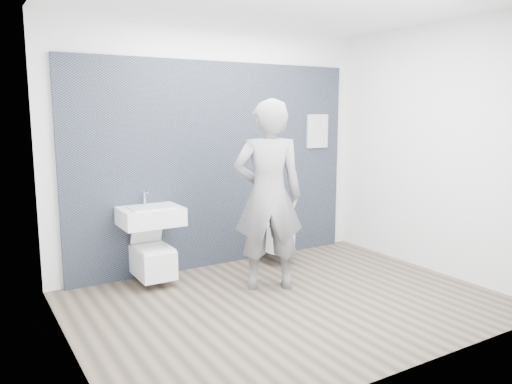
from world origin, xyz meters
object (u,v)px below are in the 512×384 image
visitor (268,196)px  toilet_rounded (276,237)px  washbasin (151,216)px  toilet_square (153,260)px

visitor → toilet_rounded: bearing=-103.8°
washbasin → toilet_square: (0.00, -0.02, -0.48)m
washbasin → visitor: visitor is taller
washbasin → toilet_rounded: (1.55, -0.05, -0.42)m
visitor → washbasin: bearing=-12.1°
washbasin → visitor: 1.27m
washbasin → visitor: (0.99, -0.75, 0.24)m
washbasin → toilet_rounded: size_ratio=1.09×
washbasin → toilet_square: washbasin is taller
washbasin → toilet_rounded: bearing=-2.0°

